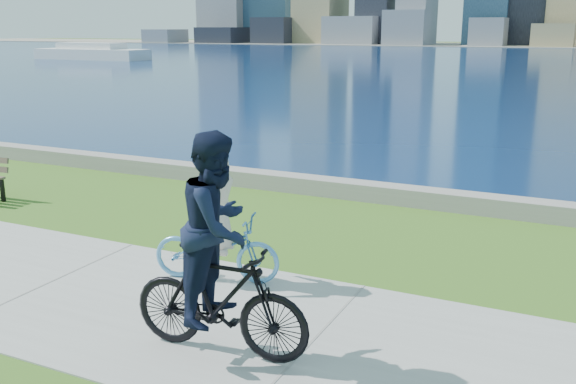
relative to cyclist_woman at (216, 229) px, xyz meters
name	(u,v)px	position (x,y,z in m)	size (l,w,h in m)	color
ground	(51,283)	(-2.06, -1.07, -0.76)	(320.00, 320.00, 0.00)	#325B17
concrete_path	(51,282)	(-2.06, -1.07, -0.75)	(80.00, 3.50, 0.02)	#979792
seawall	(260,179)	(-2.06, 5.13, -0.59)	(90.00, 0.50, 0.35)	gray
bay_water	(536,59)	(-2.06, 70.93, -0.76)	(320.00, 131.00, 0.01)	#0B224A
far_shore	(564,46)	(-2.06, 128.93, -0.70)	(320.00, 30.00, 0.12)	gray
ferry_near	(92,53)	(-46.54, 48.97, 0.00)	(13.49, 3.85, 1.83)	silver
cyclist_woman	(216,229)	(0.00, 0.00, 0.00)	(1.04, 1.90, 2.00)	#569AD2
cyclist_man	(219,264)	(1.14, -1.77, 0.28)	(0.82, 2.08, 2.45)	black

